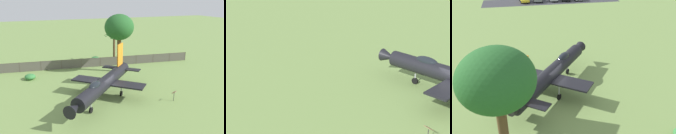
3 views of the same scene
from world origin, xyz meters
The scene contains 1 object.
info_plaque centered at (-6.77, 3.43, 0.85)m, with size 0.72×0.67×1.14m.
Camera 2 is at (-26.26, 8.49, 12.99)m, focal length 53.93 mm.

